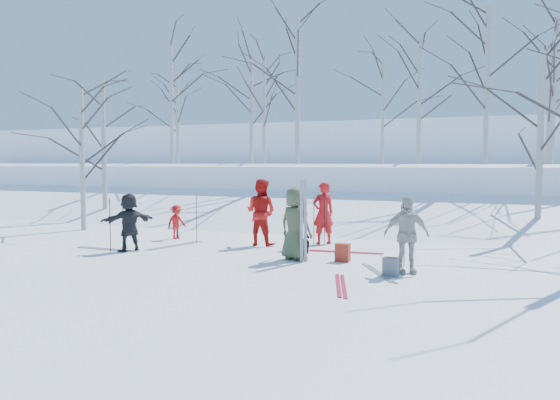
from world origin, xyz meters
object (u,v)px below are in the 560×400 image
at_px(backpack_red, 343,253).
at_px(skier_grey_west, 129,222).
at_px(skier_cream_east, 406,235).
at_px(backpack_dark, 292,243).
at_px(dog, 307,244).
at_px(backpack_grey, 391,267).
at_px(skier_red_north, 323,213).
at_px(skier_red_seated, 177,222).
at_px(skier_olive_center, 295,224).
at_px(skier_redor_behind, 261,212).

bearing_deg(backpack_red, skier_grey_west, -173.09).
bearing_deg(skier_cream_east, backpack_dark, 125.04).
relative_size(dog, backpack_grey, 1.45).
relative_size(skier_red_north, skier_red_seated, 1.71).
distance_m(backpack_red, backpack_grey, 1.78).
bearing_deg(skier_olive_center, backpack_grey, 175.04).
bearing_deg(skier_red_north, backpack_grey, 83.75).
bearing_deg(skier_redor_behind, skier_cream_east, 157.07).
xyz_separation_m(skier_red_seated, dog, (4.43, -0.84, -0.28)).
bearing_deg(dog, skier_cream_east, 114.50).
distance_m(skier_red_north, skier_grey_west, 5.24).
bearing_deg(skier_red_seated, skier_olive_center, -95.71).
height_order(backpack_red, backpack_dark, backpack_red).
bearing_deg(skier_redor_behind, backpack_grey, 151.48).
xyz_separation_m(skier_olive_center, backpack_dark, (-0.53, 1.18, -0.65)).
bearing_deg(dog, skier_red_north, -121.66).
xyz_separation_m(skier_cream_east, skier_grey_west, (-7.05, 0.10, -0.05)).
xyz_separation_m(skier_redor_behind, dog, (1.61, -0.70, -0.68)).
xyz_separation_m(skier_red_north, skier_red_seated, (-4.35, -0.72, -0.36)).
relative_size(skier_redor_behind, backpack_dark, 4.57).
distance_m(skier_grey_west, backpack_dark, 4.23).
bearing_deg(skier_red_seated, backpack_red, -89.71).
height_order(skier_olive_center, skier_redor_behind, skier_redor_behind).
height_order(skier_redor_behind, backpack_grey, skier_redor_behind).
xyz_separation_m(skier_redor_behind, backpack_dark, (1.15, -0.57, -0.71)).
height_order(skier_olive_center, backpack_grey, skier_olive_center).
distance_m(skier_redor_behind, backpack_dark, 1.47).
height_order(skier_red_seated, dog, skier_red_seated).
height_order(skier_grey_west, dog, skier_grey_west).
xyz_separation_m(skier_grey_west, backpack_dark, (3.86, 1.65, -0.55)).
height_order(backpack_grey, backpack_dark, backpack_dark).
xyz_separation_m(backpack_grey, backpack_dark, (-2.96, 2.16, 0.01)).
bearing_deg(backpack_grey, backpack_dark, 143.84).
bearing_deg(skier_red_seated, backpack_grey, -95.40).
height_order(skier_cream_east, backpack_grey, skier_cream_east).
relative_size(skier_red_seated, backpack_dark, 2.54).
bearing_deg(skier_grey_west, backpack_grey, 116.24).
xyz_separation_m(skier_grey_west, dog, (4.32, 1.52, -0.52)).
height_order(skier_red_seated, skier_grey_west, skier_grey_west).
bearing_deg(skier_red_north, backpack_red, 75.50).
relative_size(skier_red_seated, skier_cream_east, 0.63).
relative_size(skier_cream_east, skier_grey_west, 1.07).
height_order(dog, backpack_grey, dog).
bearing_deg(skier_redor_behind, skier_red_north, -145.14).
bearing_deg(backpack_red, backpack_grey, -41.58).
bearing_deg(skier_cream_east, skier_olive_center, 141.81).
relative_size(skier_grey_west, backpack_grey, 3.95).
distance_m(skier_red_seated, skier_cream_east, 7.58).
xyz_separation_m(skier_cream_east, backpack_red, (-1.56, 0.76, -0.60)).
bearing_deg(backpack_grey, skier_red_north, 125.74).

